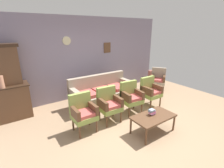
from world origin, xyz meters
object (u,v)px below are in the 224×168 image
Objects in this scene: side_cabinet at (7,103)px; coffee_table at (153,118)px; armchair_row_middle at (150,90)px; wingback_chair_by_fireplace at (158,79)px; vase_on_cabinet at (1,82)px; armchair_near_cabinet at (83,111)px; book_stack_on_table at (152,112)px; floral_couch at (102,94)px; armchair_by_doorway at (109,103)px; armchair_near_couch_end at (131,96)px; floor_vase_by_wall at (151,77)px.

coffee_table is (2.70, -2.59, -0.09)m from side_cabinet.
side_cabinet is 4.02m from armchair_row_middle.
side_cabinet is 1.28× the size of wingback_chair_by_fireplace.
vase_on_cabinet is at bearing -95.25° from side_cabinet.
book_stack_on_table is (1.30, -0.91, -0.01)m from armchair_near_cabinet.
wingback_chair_by_fireplace reaches higher than coffee_table.
floral_couch reaches higher than book_stack_on_table.
floral_couch is 2.23× the size of armchair_by_doorway.
armchair_by_doorway and wingback_chair_by_fireplace have the same top height.
armchair_near_couch_end reaches higher than book_stack_on_table.
armchair_by_doorway is (-0.41, -1.01, 0.17)m from floral_couch.
armchair_near_cabinet is 2.29m from armchair_row_middle.
side_cabinet is 1.28× the size of armchair_near_cabinet.
wingback_chair_by_fireplace is (1.96, 0.71, 0.00)m from armchair_near_couch_end.
coffee_table is at bearing -60.98° from armchair_by_doorway.
armchair_near_cabinet and armchair_by_doorway have the same top height.
floor_vase_by_wall is at bearing 31.41° from armchair_near_couch_end.
book_stack_on_table is 3.56m from floor_vase_by_wall.
vase_on_cabinet reaches higher than floor_vase_by_wall.
wingback_chair_by_fireplace is at bearing 15.20° from armchair_by_doorway.
armchair_near_couch_end is 0.99m from book_stack_on_table.
floral_couch and armchair_near_couch_end have the same top height.
book_stack_on_table is (-0.99, -0.97, -0.01)m from armchair_row_middle.
armchair_near_couch_end is at bearing 78.06° from book_stack_on_table.
armchair_row_middle is 1.44m from coffee_table.
armchair_near_cabinet reaches higher than coffee_table.
wingback_chair_by_fireplace is at bearing -119.66° from floor_vase_by_wall.
floral_couch is 3.27× the size of floor_vase_by_wall.
armchair_near_couch_end is 1.47× the size of floor_vase_by_wall.
armchair_by_doorway is 1.14m from coffee_table.
book_stack_on_table is at bearing -42.97° from side_cabinet.
side_cabinet is at bearing 170.05° from wingback_chair_by_fireplace.
armchair_by_doorway is at bearing -36.65° from side_cabinet.
armchair_row_middle is at bearing -20.40° from vase_on_cabinet.
coffee_table is 0.13m from book_stack_on_table.
floral_couch and armchair_by_doorway have the same top height.
coffee_table is (0.55, -0.99, -0.12)m from armchair_by_doorway.
vase_on_cabinet reaches higher than book_stack_on_table.
wingback_chair_by_fireplace reaches higher than floor_vase_by_wall.
floral_couch is at bearing -12.93° from side_cabinet.
armchair_row_middle is (0.79, 0.00, 0.00)m from armchair_near_couch_end.
armchair_by_doorway is at bearing -177.32° from armchair_near_couch_end.
armchair_by_doorway is 0.90× the size of coffee_table.
vase_on_cabinet is 4.01m from armchair_row_middle.
armchair_row_middle is at bearing 1.39° from armchair_by_doorway.
vase_on_cabinet is 0.34× the size of armchair_by_doorway.
armchair_row_middle reaches higher than floor_vase_by_wall.
armchair_near_cabinet is at bearing 145.10° from book_stack_on_table.
armchair_near_couch_end is (1.50, 0.06, 0.00)m from armchair_near_cabinet.
floor_vase_by_wall is (2.75, 0.49, -0.02)m from floral_couch.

